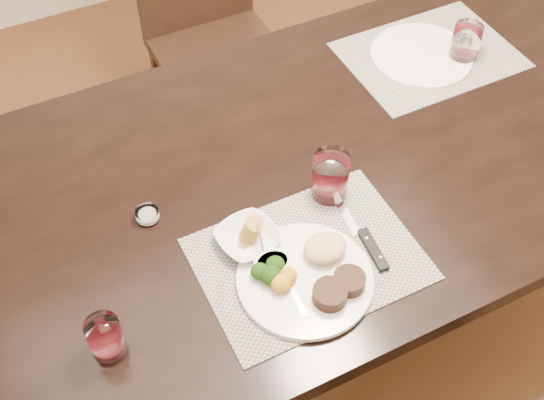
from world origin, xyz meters
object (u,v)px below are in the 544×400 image
wine_glass_near (330,178)px  dinner_plate (312,275)px  far_plate (421,55)px  steak_knife (366,240)px  chair_far (209,25)px  cracker_bowl (248,238)px

wine_glass_near → dinner_plate: bearing=-128.3°
far_plate → steak_knife: bearing=-134.8°
wine_glass_near → far_plate: size_ratio=0.41×
dinner_plate → chair_far: bearing=100.6°
cracker_bowl → chair_far: bearing=72.0°
dinner_plate → far_plate: (0.62, 0.50, -0.01)m
dinner_plate → wine_glass_near: (0.15, 0.19, 0.03)m
steak_knife → far_plate: bearing=51.2°
chair_far → cracker_bowl: (-0.35, -1.08, 0.27)m
cracker_bowl → wine_glass_near: 0.23m
chair_far → wine_glass_near: chair_far is taller
chair_far → cracker_bowl: size_ratio=6.03×
cracker_bowl → far_plate: size_ratio=0.54×
chair_far → dinner_plate: (-0.27, -1.22, 0.27)m
dinner_plate → cracker_bowl: cracker_bowl is taller
chair_far → wine_glass_near: bearing=-96.9°
chair_far → far_plate: (0.34, -0.72, 0.26)m
steak_knife → wine_glass_near: wine_glass_near is taller
chair_far → dinner_plate: chair_far is taller
cracker_bowl → wine_glass_near: (0.23, 0.05, 0.03)m
chair_far → wine_glass_near: 1.09m
chair_far → dinner_plate: size_ratio=3.18×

